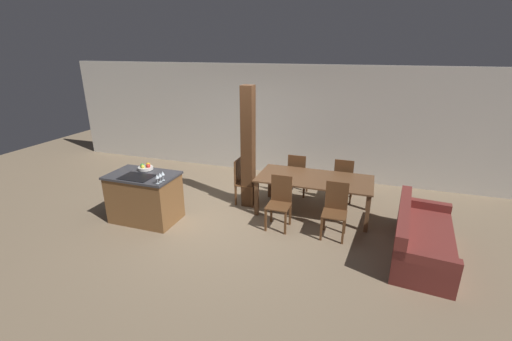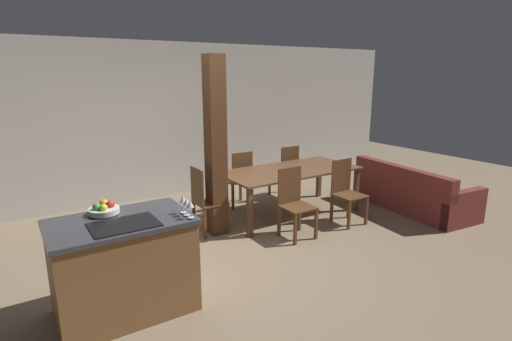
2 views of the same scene
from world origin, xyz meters
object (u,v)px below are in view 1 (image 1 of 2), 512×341
at_px(dining_chair_near_left, 280,201).
at_px(dining_chair_head_end, 243,181).
at_px(wine_glass_middle, 160,175).
at_px(wine_glass_far, 163,174).
at_px(dining_chair_far_right, 343,179).
at_px(wine_glass_near, 157,177).
at_px(timber_post, 248,148).
at_px(dining_chair_near_right, 335,209).
at_px(dining_table, 314,182).
at_px(dining_chair_far_left, 297,174).
at_px(fruit_bowl, 146,167).
at_px(kitchen_island, 145,197).
at_px(couch, 421,240).

bearing_deg(dining_chair_near_left, dining_chair_head_end, 142.86).
height_order(wine_glass_middle, dining_chair_near_left, wine_glass_middle).
bearing_deg(wine_glass_far, dining_chair_near_left, 20.82).
distance_m(dining_chair_far_right, dining_chair_head_end, 2.07).
bearing_deg(wine_glass_near, timber_post, 55.68).
distance_m(wine_glass_middle, dining_chair_near_right, 3.01).
distance_m(dining_table, dining_chair_far_left, 0.89).
distance_m(fruit_bowl, dining_table, 3.19).
bearing_deg(fruit_bowl, dining_chair_head_end, 34.96).
bearing_deg(timber_post, dining_chair_far_right, 24.27).
relative_size(wine_glass_near, dining_chair_near_right, 0.17).
height_order(wine_glass_far, dining_chair_near_right, wine_glass_far).
xyz_separation_m(wine_glass_middle, dining_chair_head_end, (0.91, 1.53, -0.55)).
relative_size(dining_chair_near_right, timber_post, 0.39).
xyz_separation_m(dining_chair_far_left, dining_chair_head_end, (-0.97, -0.73, 0.00)).
xyz_separation_m(wine_glass_middle, dining_chair_far_left, (1.88, 2.27, -0.55)).
bearing_deg(wine_glass_near, wine_glass_far, 90.00).
xyz_separation_m(fruit_bowl, dining_chair_near_left, (2.50, 0.34, -0.47)).
bearing_deg(dining_chair_far_left, dining_chair_near_left, 90.00).
bearing_deg(kitchen_island, dining_chair_far_right, 30.92).
relative_size(dining_chair_near_left, dining_chair_near_right, 1.00).
relative_size(dining_chair_near_left, dining_chair_head_end, 1.00).
bearing_deg(dining_chair_near_right, kitchen_island, -170.61).
xyz_separation_m(dining_table, dining_chair_far_right, (0.48, 0.73, -0.16)).
relative_size(wine_glass_middle, dining_chair_far_left, 0.17).
height_order(fruit_bowl, wine_glass_far, wine_glass_far).
distance_m(fruit_bowl, dining_chair_head_end, 1.93).
height_order(dining_chair_far_right, dining_chair_head_end, same).
xyz_separation_m(kitchen_island, dining_chair_near_right, (3.39, 0.56, 0.03)).
xyz_separation_m(dining_chair_far_left, couch, (2.31, -1.65, -0.23)).
distance_m(kitchen_island, dining_chair_far_right, 3.95).
bearing_deg(dining_chair_near_right, dining_chair_far_left, 123.40).
bearing_deg(couch, dining_table, 69.14).
bearing_deg(fruit_bowl, dining_table, 19.72).
distance_m(wine_glass_middle, dining_chair_near_left, 2.11).
xyz_separation_m(dining_table, dining_chair_near_left, (-0.48, -0.73, -0.16)).
bearing_deg(kitchen_island, dining_table, 24.03).
xyz_separation_m(wine_glass_middle, dining_chair_near_right, (2.85, 0.80, -0.55)).
bearing_deg(kitchen_island, couch, 4.64).
bearing_deg(wine_glass_far, dining_chair_far_left, 49.31).
xyz_separation_m(dining_chair_near_right, timber_post, (-1.80, 0.66, 0.72)).
height_order(kitchen_island, wine_glass_far, wine_glass_far).
xyz_separation_m(fruit_bowl, dining_chair_far_right, (3.47, 1.80, -0.47)).
bearing_deg(dining_table, dining_chair_near_left, -123.40).
xyz_separation_m(wine_glass_near, dining_chair_near_left, (1.88, 0.88, -0.55)).
height_order(wine_glass_middle, couch, wine_glass_middle).
height_order(wine_glass_far, dining_chair_far_left, wine_glass_far).
bearing_deg(wine_glass_far, wine_glass_near, -90.00).
xyz_separation_m(wine_glass_near, timber_post, (1.05, 1.54, 0.17)).
bearing_deg(dining_table, kitchen_island, -155.97).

